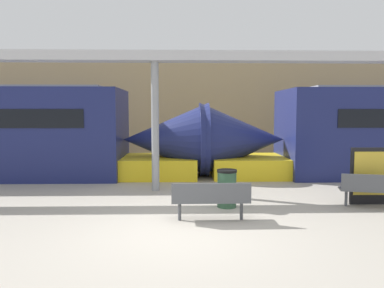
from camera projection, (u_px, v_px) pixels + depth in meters
The scene contains 8 objects.
ground_plane at pixel (179, 233), 7.11m from camera, with size 60.00×60.00×0.00m, color #A8A093.
station_wall at pixel (181, 108), 18.88m from camera, with size 56.00×0.20×5.00m, color tan.
bench_near at pixel (211, 198), 7.85m from camera, with size 1.66×0.46×0.83m.
bench_far at pixel (376, 188), 8.91m from camera, with size 1.66×0.79×0.83m.
trash_bin at pixel (227, 188), 9.03m from camera, with size 0.48×0.48×0.91m.
poster_board at pixel (370, 176), 9.28m from camera, with size 0.98×0.07×1.42m.
support_column_near at pixel (155, 127), 10.82m from camera, with size 0.22×0.22×3.74m, color gray.
canopy_beam at pixel (155, 57), 10.65m from camera, with size 28.00×0.60×0.28m, color #B7B7BC.
Camera 1 is at (0.06, -6.94, 2.29)m, focal length 35.00 mm.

